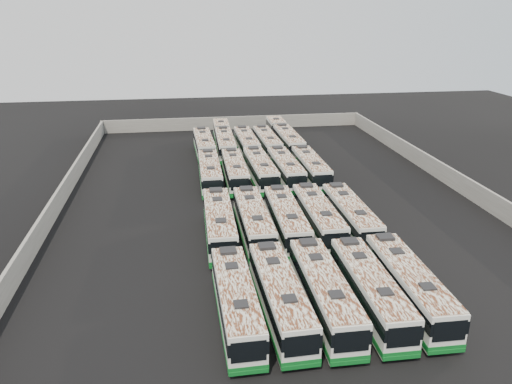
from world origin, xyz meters
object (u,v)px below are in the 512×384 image
bus_front_far_left (236,302)px  bus_front_right (370,290)px  bus_midback_left (235,171)px  bus_back_far_left (204,145)px  bus_back_center (247,144)px  bus_back_far_right (284,137)px  bus_midfront_far_left (219,224)px  bus_back_right (267,143)px  bus_midback_right (286,169)px  bus_midback_far_right (311,168)px  bus_back_left (224,139)px  bus_midfront_center (286,220)px  bus_midback_far_left (210,173)px  bus_front_far_right (409,285)px  bus_midback_center (260,170)px  bus_front_center (324,293)px  bus_midfront_far_right (350,216)px  bus_front_left (280,297)px  bus_midfront_right (318,217)px

bus_front_far_left → bus_front_right: (9.35, -0.01, 0.03)m
bus_midback_left → bus_back_far_left: bus_back_far_left is taller
bus_midback_left → bus_front_right: bearing=-76.7°
bus_back_center → bus_back_far_right: bearing=25.5°
bus_back_far_left → bus_midfront_far_left: bearing=-91.6°
bus_midback_left → bus_back_right: size_ratio=1.00×
bus_front_far_left → bus_midback_right: bus_midback_right is taller
bus_midback_left → bus_midfront_far_left: bearing=-100.8°
bus_front_far_left → bus_back_far_right: 45.63m
bus_midback_far_right → bus_back_left: 18.26m
bus_midfront_center → bus_back_right: 28.09m
bus_midback_far_left → bus_back_far_left: 12.73m
bus_front_far_right → bus_midback_center: (-6.14, 28.00, -0.02)m
bus_front_center → bus_midback_center: (0.05, 28.05, -0.03)m
bus_midfront_far_left → bus_midback_center: bearing=69.0°
bus_midback_right → bus_back_center: bus_midback_right is taller
bus_midback_far_left → bus_midfront_far_right: bearing=-50.4°
bus_midfront_far_right → bus_midback_right: bearing=101.6°
bus_front_far_right → bus_midfront_center: bus_front_far_right is taller
bus_front_far_right → bus_back_center: (-6.12, 40.72, -0.06)m
bus_front_left → bus_back_right: (6.18, 40.65, -0.04)m
bus_front_left → bus_midback_far_right: (9.36, 27.89, -0.03)m
bus_front_far_left → bus_midback_left: 28.33m
bus_midfront_right → bus_midback_far_right: bus_midfront_right is taller
bus_front_center → bus_midfront_right: (3.09, 12.91, -0.02)m
bus_front_left → bus_midback_far_right: bearing=70.2°
bus_front_left → bus_back_far_left: bearing=92.9°
bus_midfront_center → bus_midfront_right: 3.08m
bus_front_center → bus_midfront_right: size_ratio=1.01×
bus_front_right → bus_midback_far_left: (-9.28, 28.04, -0.03)m
bus_back_center → bus_back_right: size_ratio=1.00×
bus_midback_left → bus_midback_right: bus_midback_right is taller
bus_midback_left → bus_back_center: bus_midback_left is taller
bus_midfront_right → bus_back_far_right: (3.17, 30.90, -0.00)m
bus_back_far_left → bus_midback_left: bearing=-77.9°
bus_front_center → bus_back_left: size_ratio=0.67×
bus_front_right → bus_back_far_left: size_ratio=1.01×
bus_front_right → bus_back_left: bearing=98.8°
bus_front_center → bus_midback_far_right: 28.60m
bus_midfront_center → bus_back_far_left: (-6.07, 27.91, -0.03)m
bus_front_far_left → bus_back_far_left: bus_back_far_left is taller
bus_midback_right → bus_midback_center: bearing=177.4°
bus_midback_far_left → bus_back_center: size_ratio=1.01×
bus_back_left → bus_back_right: bus_back_left is taller
bus_midback_center → bus_back_left: (-3.00, 15.62, -0.03)m
bus_midfront_center → bus_front_right: bearing=-74.9°
bus_midfront_far_right → bus_front_far_left: bearing=-133.6°
bus_midfront_right → bus_back_far_right: bus_back_far_right is taller
bus_front_center → bus_back_center: bearing=90.4°
bus_front_center → bus_midback_far_right: bus_front_center is taller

